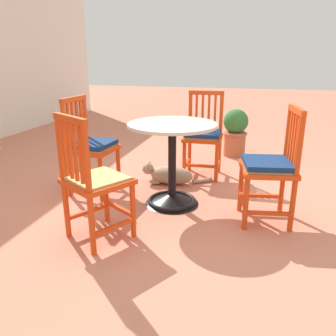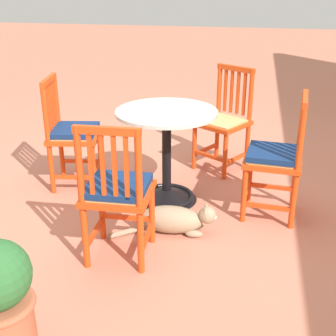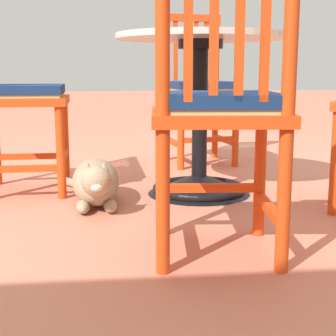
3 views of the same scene
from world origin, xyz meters
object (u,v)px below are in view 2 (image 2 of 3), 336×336
(orange_chair_at_corner, at_px, (117,193))
(orange_chair_tucked_in, at_px, (276,158))
(orange_chair_facing_out, at_px, (72,134))
(tabby_cat, at_px, (176,220))
(cafe_table, at_px, (167,166))
(orange_chair_near_fence, at_px, (224,122))

(orange_chair_at_corner, height_order, orange_chair_tucked_in, same)
(orange_chair_facing_out, relative_size, tabby_cat, 1.27)
(orange_chair_at_corner, xyz_separation_m, tabby_cat, (-0.35, 0.30, -0.35))
(orange_chair_tucked_in, height_order, tabby_cat, orange_chair_tucked_in)
(cafe_table, distance_m, orange_chair_at_corner, 0.85)
(orange_chair_at_corner, bearing_deg, cafe_table, 170.22)
(cafe_table, relative_size, tabby_cat, 1.06)
(orange_chair_at_corner, xyz_separation_m, orange_chair_tucked_in, (-0.74, 0.95, 0.00))
(orange_chair_facing_out, bearing_deg, orange_chair_tucked_in, 82.33)
(cafe_table, xyz_separation_m, orange_chair_at_corner, (0.83, -0.14, 0.16))
(cafe_table, distance_m, orange_chair_facing_out, 0.84)
(cafe_table, height_order, orange_chair_at_corner, orange_chair_at_corner)
(orange_chair_at_corner, relative_size, orange_chair_tucked_in, 1.00)
(orange_chair_near_fence, bearing_deg, orange_chair_facing_out, -63.41)
(orange_chair_facing_out, relative_size, orange_chair_tucked_in, 1.00)
(tabby_cat, bearing_deg, orange_chair_near_fence, 169.69)
(cafe_table, distance_m, orange_chair_near_fence, 0.84)
(orange_chair_facing_out, distance_m, orange_chair_at_corner, 1.17)
(cafe_table, height_order, tabby_cat, cafe_table)
(orange_chair_at_corner, distance_m, tabby_cat, 0.58)
(tabby_cat, bearing_deg, orange_chair_facing_out, -122.10)
(orange_chair_tucked_in, relative_size, tabby_cat, 1.27)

